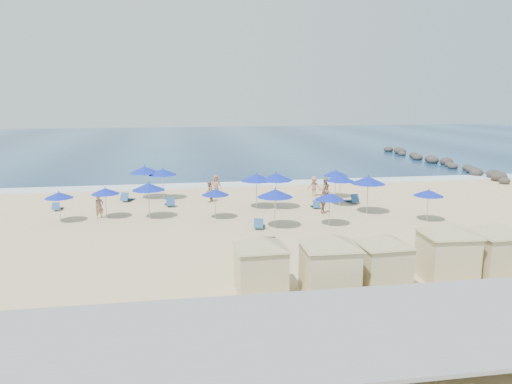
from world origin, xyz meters
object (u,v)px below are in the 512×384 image
at_px(beachgoer_0, 99,207).
at_px(rock_jetty, 437,161).
at_px(beachgoer_1, 209,192).
at_px(umbrella_1, 59,195).
at_px(umbrella_4, 163,172).
at_px(umbrella_8, 276,177).
at_px(cabana_2, 383,254).
at_px(umbrella_3, 148,187).
at_px(umbrella_2, 145,170).
at_px(umbrella_11, 429,193).
at_px(beachgoer_3, 314,187).
at_px(cabana_3, 448,244).
at_px(umbrella_9, 336,173).
at_px(cabana_0, 261,257).
at_px(umbrella_12, 330,196).
at_px(trash_bin, 267,247).
at_px(cabana_4, 497,243).
at_px(umbrella_7, 257,177).
at_px(umbrella_0, 105,191).
at_px(umbrella_6, 275,193).
at_px(umbrella_5, 215,192).
at_px(umbrella_10, 340,178).
at_px(beachgoer_5, 325,190).
at_px(beachgoer_2, 323,202).
at_px(umbrella_13, 368,180).
at_px(beachgoer_4, 216,186).
at_px(cabana_1, 330,256).

bearing_deg(beachgoer_0, rock_jetty, -3.27).
bearing_deg(beachgoer_1, rock_jetty, 145.95).
bearing_deg(umbrella_1, umbrella_4, 43.95).
xyz_separation_m(umbrella_8, beachgoer_0, (-11.96, -0.74, -1.53)).
height_order(cabana_2, umbrella_3, cabana_2).
height_order(umbrella_2, beachgoer_1, umbrella_2).
relative_size(umbrella_11, beachgoer_3, 1.34).
bearing_deg(umbrella_11, beachgoer_3, 119.27).
xyz_separation_m(cabana_3, umbrella_3, (-13.32, 13.28, 0.51)).
relative_size(cabana_2, umbrella_4, 1.67).
bearing_deg(umbrella_9, cabana_0, -117.04).
relative_size(umbrella_9, umbrella_12, 1.05).
bearing_deg(trash_bin, umbrella_2, 126.34).
bearing_deg(cabana_4, umbrella_7, 118.56).
height_order(cabana_4, umbrella_0, cabana_4).
bearing_deg(umbrella_4, umbrella_6, -54.86).
height_order(umbrella_5, umbrella_10, umbrella_10).
distance_m(umbrella_3, umbrella_6, 8.46).
distance_m(beachgoer_1, beachgoer_5, 8.72).
height_order(rock_jetty, beachgoer_2, beachgoer_2).
height_order(umbrella_2, umbrella_13, umbrella_13).
height_order(umbrella_12, beachgoer_3, umbrella_12).
xyz_separation_m(cabana_2, beachgoer_4, (-5.26, 19.86, -0.60)).
relative_size(cabana_1, umbrella_6, 1.80).
distance_m(umbrella_0, umbrella_3, 2.85).
xyz_separation_m(cabana_3, beachgoer_5, (-0.48, 16.39, -0.71)).
bearing_deg(cabana_3, umbrella_2, 125.17).
bearing_deg(umbrella_7, beachgoer_5, 14.46).
bearing_deg(cabana_3, beachgoer_1, 117.08).
relative_size(cabana_4, umbrella_11, 2.05).
xyz_separation_m(umbrella_8, umbrella_9, (5.40, 3.07, -0.36)).
relative_size(umbrella_9, beachgoer_2, 1.38).
relative_size(umbrella_0, umbrella_2, 0.80).
relative_size(cabana_2, beachgoer_4, 2.32).
relative_size(umbrella_8, umbrella_10, 1.12).
bearing_deg(umbrella_4, umbrella_7, -33.10).
bearing_deg(beachgoer_3, umbrella_0, -137.62).
relative_size(cabana_4, umbrella_10, 1.86).
bearing_deg(umbrella_0, umbrella_1, -167.53).
bearing_deg(umbrella_6, umbrella_11, -0.00).
bearing_deg(umbrella_1, rock_jetty, 29.09).
height_order(umbrella_5, beachgoer_4, umbrella_5).
xyz_separation_m(trash_bin, umbrella_3, (-6.15, 8.75, 1.70)).
bearing_deg(beachgoer_2, beachgoer_0, 128.55).
relative_size(umbrella_1, umbrella_3, 0.83).
xyz_separation_m(umbrella_1, umbrella_8, (14.26, 1.47, 0.54)).
height_order(umbrella_6, beachgoer_2, umbrella_6).
bearing_deg(umbrella_7, umbrella_4, 146.90).
xyz_separation_m(cabana_1, umbrella_4, (-6.93, 20.06, 0.54)).
bearing_deg(beachgoer_2, umbrella_9, 15.76).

